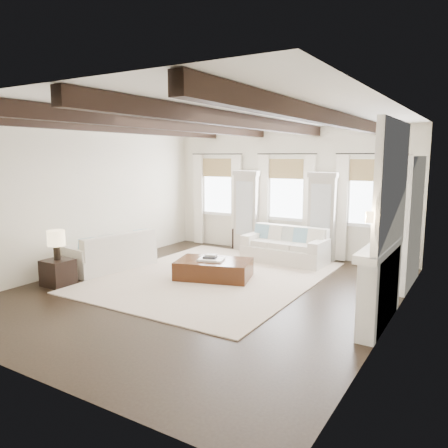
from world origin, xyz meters
The scene contains 15 objects.
ground centered at (0.00, 0.00, 0.00)m, with size 7.50×7.50×0.00m, color black.
room_shell centered at (0.75, 0.90, 1.89)m, with size 6.54×7.54×3.22m.
area_rug centered at (-0.38, 0.85, 0.01)m, with size 4.02×5.03×0.02m, color beige.
sofa_back centered at (0.37, 2.85, 0.34)m, with size 1.98×0.95×0.84m.
sofa_left centered at (-2.65, 0.23, 0.33)m, with size 1.16×2.04×0.83m.
ottoman centered at (-0.32, 0.76, 0.20)m, with size 1.49×0.93×0.39m, color black.
tray centered at (-0.35, 0.71, 0.41)m, with size 0.50×0.38×0.04m, color white.
book_lower centered at (-0.39, 0.72, 0.45)m, with size 0.26×0.20×0.04m, color #262628.
book_upper centered at (-0.39, 0.78, 0.49)m, with size 0.22×0.17×0.03m, color beige.
side_table_front centered at (-2.66, -1.21, 0.26)m, with size 0.51×0.51×0.51m, color black.
lamp_front centered at (-2.66, -1.21, 0.90)m, with size 0.33×0.33×0.58m.
side_table_back centered at (-1.32, 3.70, 0.27)m, with size 0.36×0.36×0.54m, color black.
lamp_back centered at (-1.32, 3.70, 0.92)m, with size 0.32×0.32×0.56m.
candlestick_near centered at (2.90, -0.15, 0.29)m, with size 0.14×0.14×0.71m.
candlestick_far centered at (2.90, 0.37, 0.34)m, with size 0.17×0.17×0.82m.
Camera 1 is at (4.40, -6.56, 2.51)m, focal length 35.00 mm.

